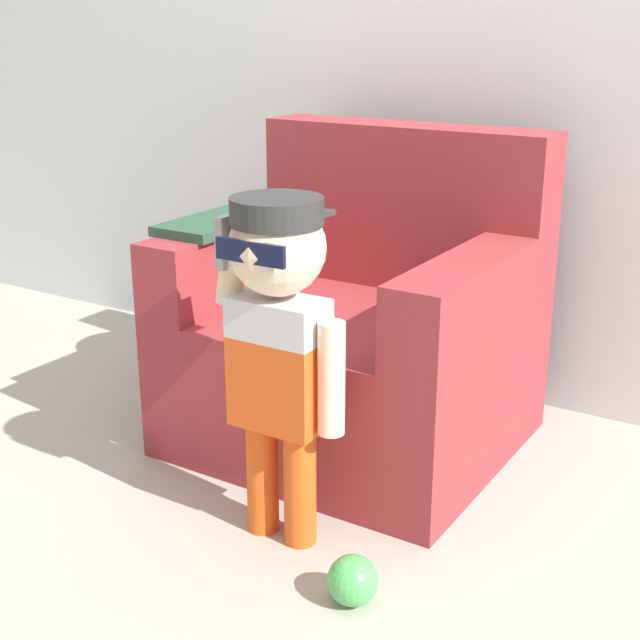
{
  "coord_description": "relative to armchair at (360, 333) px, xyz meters",
  "views": [
    {
      "loc": [
        1.22,
        -2.18,
        1.29
      ],
      "look_at": [
        -0.01,
        -0.21,
        0.5
      ],
      "focal_mm": 50.0,
      "sensor_mm": 36.0,
      "label": 1
    }
  ],
  "objects": [
    {
      "name": "ground_plane",
      "position": [
        0.08,
        -0.14,
        -0.35
      ],
      "size": [
        10.0,
        10.0,
        0.0
      ],
      "primitive_type": "plane",
      "color": "#ADA89E"
    },
    {
      "name": "wall_back",
      "position": [
        0.08,
        0.57,
        0.95
      ],
      "size": [
        10.0,
        0.05,
        2.6
      ],
      "color": "silver",
      "rests_on": "ground_plane"
    },
    {
      "name": "armchair",
      "position": [
        0.0,
        0.0,
        0.0
      ],
      "size": [
        1.0,
        0.88,
        0.97
      ],
      "color": "maroon",
      "rests_on": "ground_plane"
    },
    {
      "name": "person_child",
      "position": [
        0.13,
        -0.64,
        0.25
      ],
      "size": [
        0.37,
        0.28,
        0.9
      ],
      "color": "#E05119",
      "rests_on": "ground_plane"
    },
    {
      "name": "side_table",
      "position": [
        -0.8,
        0.13,
        -0.1
      ],
      "size": [
        0.31,
        0.31,
        0.41
      ],
      "color": "beige",
      "rests_on": "ground_plane"
    },
    {
      "name": "toy_ball",
      "position": [
        0.43,
        -0.79,
        -0.29
      ],
      "size": [
        0.12,
        0.12,
        0.12
      ],
      "color": "#4CB256",
      "rests_on": "ground_plane"
    }
  ]
}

